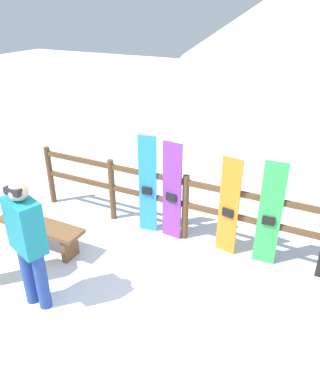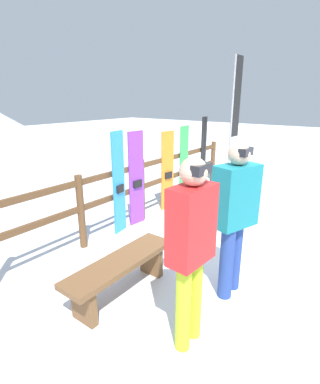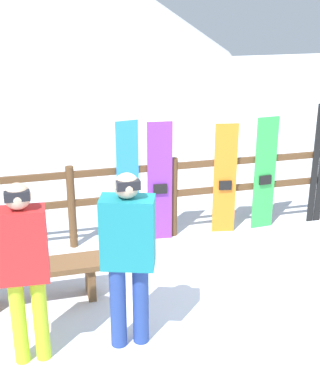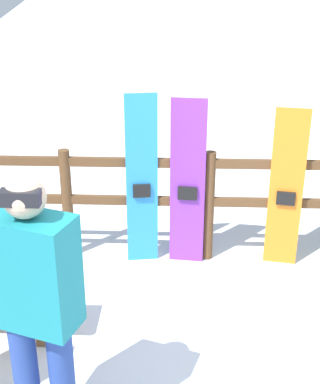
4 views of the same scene
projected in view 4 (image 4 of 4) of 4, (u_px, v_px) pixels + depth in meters
name	position (u px, v px, depth m)	size (l,w,h in m)	color
ground_plane	(216.00, 381.00, 3.57)	(40.00, 40.00, 0.00)	white
fence	(209.00, 196.00, 4.82)	(5.29, 0.10, 1.05)	brown
person_teal	(36.00, 299.00, 2.82)	(0.51, 0.38, 1.64)	navy
snowboard_blue	(142.00, 182.00, 4.73)	(0.28, 0.09, 1.58)	#288CE0
snowboard_purple	(188.00, 185.00, 4.72)	(0.31, 0.08, 1.54)	purple
snowboard_orange	(286.00, 190.00, 4.71)	(0.30, 0.09, 1.47)	orange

